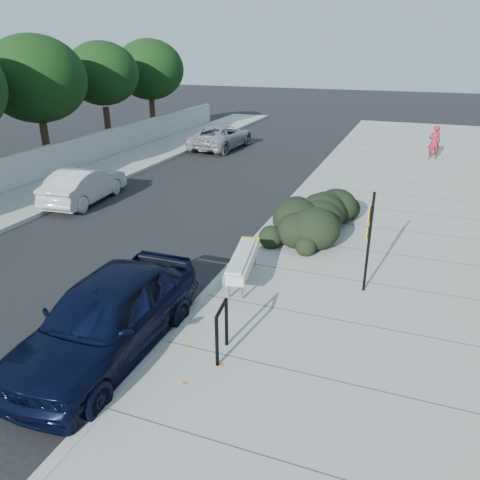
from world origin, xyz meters
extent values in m
plane|color=black|center=(0.00, 0.00, 0.00)|extent=(120.00, 120.00, 0.00)
cube|color=gray|center=(5.60, 5.00, 0.07)|extent=(11.20, 50.00, 0.15)
cube|color=gray|center=(-9.50, 5.00, 0.07)|extent=(3.00, 50.00, 0.15)
cube|color=#9E9E99|center=(0.00, 5.00, 0.08)|extent=(0.22, 50.00, 0.17)
cube|color=#9E9E99|center=(-8.00, 5.00, 0.08)|extent=(0.22, 50.00, 0.17)
cube|color=#9E9E99|center=(-11.20, 5.00, 0.75)|extent=(0.30, 40.00, 1.50)
cylinder|color=#332114|center=(-12.50, 9.00, 1.20)|extent=(0.36, 0.36, 2.40)
ellipsoid|color=black|center=(-12.50, 9.00, 4.20)|extent=(4.60, 4.60, 3.91)
cylinder|color=#332114|center=(-12.50, 14.00, 1.20)|extent=(0.36, 0.36, 2.40)
ellipsoid|color=black|center=(-12.50, 14.00, 4.20)|extent=(4.00, 4.00, 3.40)
cylinder|color=#332114|center=(-12.50, 19.00, 1.20)|extent=(0.36, 0.36, 2.40)
ellipsoid|color=black|center=(-12.50, 19.00, 4.20)|extent=(4.40, 4.40, 3.74)
cylinder|color=gray|center=(0.60, 0.09, 0.37)|extent=(0.05, 0.05, 0.45)
cylinder|color=gray|center=(0.91, 0.14, 0.37)|extent=(0.05, 0.05, 0.45)
cylinder|color=gray|center=(0.29, 1.86, 0.37)|extent=(0.05, 0.05, 0.45)
cylinder|color=gray|center=(0.60, 1.91, 0.37)|extent=(0.05, 0.05, 0.45)
cylinder|color=gray|center=(0.44, 0.97, 0.57)|extent=(0.35, 1.78, 0.04)
cylinder|color=gray|center=(0.76, 1.03, 0.57)|extent=(0.35, 1.78, 0.04)
cube|color=#B2B2B2|center=(0.60, 1.00, 0.72)|extent=(0.87, 2.41, 0.25)
cube|color=yellow|center=(0.44, 1.92, 0.85)|extent=(0.56, 0.55, 0.02)
cube|color=teal|center=(0.56, -0.09, 0.72)|extent=(0.10, 0.27, 0.22)
cylinder|color=black|center=(1.33, -2.33, 0.66)|extent=(0.07, 0.07, 1.02)
cylinder|color=black|center=(1.25, -1.67, 0.66)|extent=(0.07, 0.07, 1.02)
cylinder|color=black|center=(1.29, -2.00, 1.17)|extent=(0.15, 0.66, 0.07)
cube|color=black|center=(3.50, 1.56, 1.38)|extent=(0.06, 0.06, 2.46)
cube|color=yellow|center=(3.45, 1.57, 2.09)|extent=(0.05, 0.28, 0.40)
cube|color=yellow|center=(3.45, 1.57, 1.64)|extent=(0.05, 0.27, 0.30)
ellipsoid|color=black|center=(1.50, 5.03, 0.90)|extent=(2.85, 4.35, 1.50)
imported|color=black|center=(-0.88, -2.52, 0.81)|extent=(1.93, 4.79, 1.63)
imported|color=silver|center=(-7.50, 5.32, 0.67)|extent=(1.82, 4.19, 1.34)
imported|color=#9B9EA0|center=(-6.56, 16.62, 0.70)|extent=(2.57, 5.12, 1.39)
imported|color=maroon|center=(5.07, 17.41, 1.01)|extent=(0.73, 0.60, 1.72)
camera|label=1|loc=(4.23, -8.81, 5.60)|focal=35.00mm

